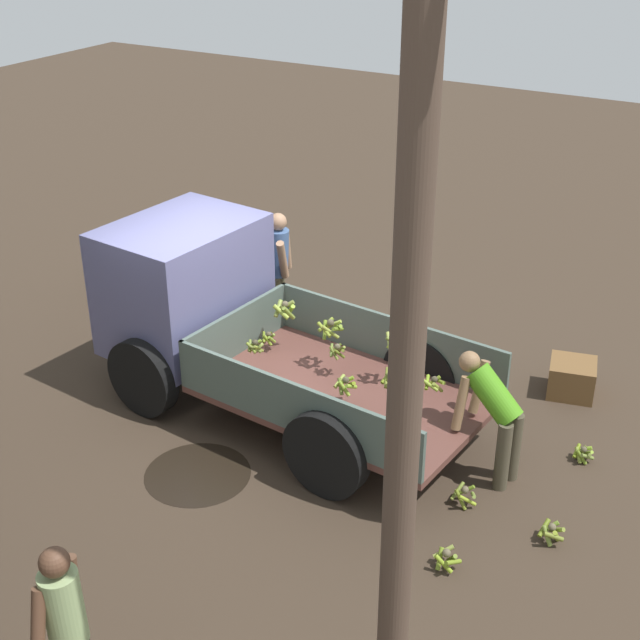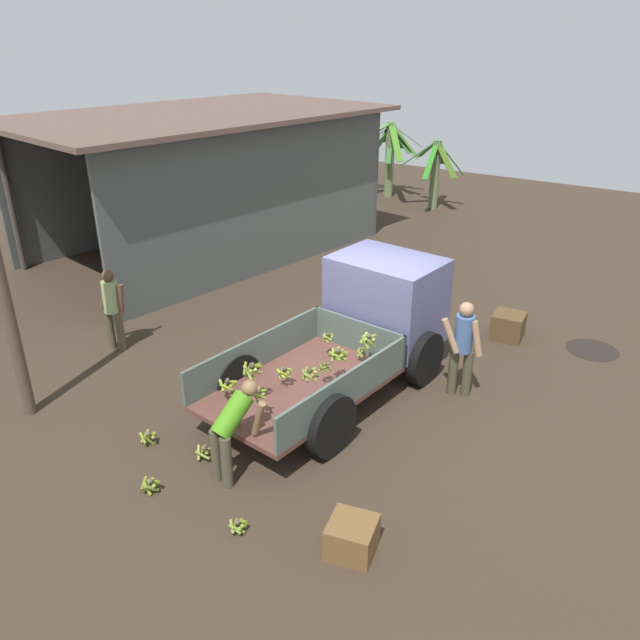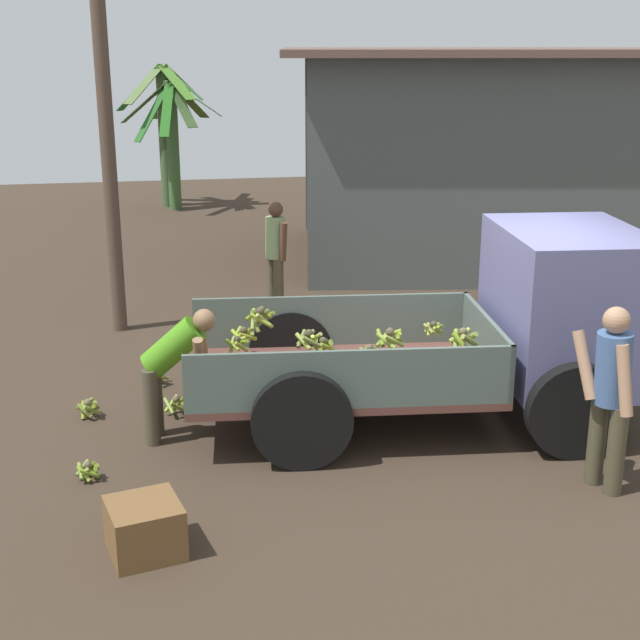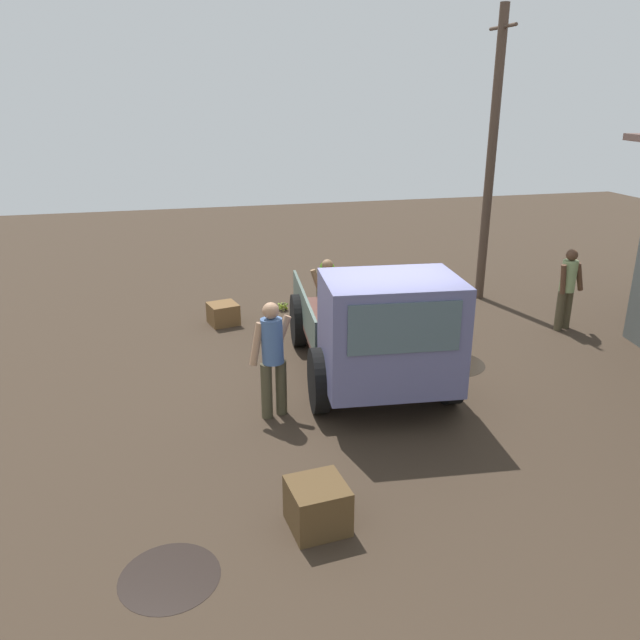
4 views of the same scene
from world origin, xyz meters
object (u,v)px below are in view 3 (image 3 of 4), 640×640
object	(u,v)px
person_foreground_visitor	(610,390)
wooden_crate_0	(145,528)
person_bystander_near_shed	(276,250)
banana_bunch_on_ground_1	(176,404)
person_worker_loading	(173,364)
banana_bunch_on_ground_0	(88,407)
banana_bunch_on_ground_3	(88,470)
banana_bunch_on_ground_2	(157,375)
cargo_truck	(517,322)
utility_pole	(105,101)

from	to	relation	value
person_foreground_visitor	wooden_crate_0	world-z (taller)	person_foreground_visitor
person_bystander_near_shed	banana_bunch_on_ground_1	distance (m)	4.23
wooden_crate_0	person_worker_loading	bearing A→B (deg)	81.86
banana_bunch_on_ground_0	banana_bunch_on_ground_3	distance (m)	1.47
person_bystander_near_shed	person_worker_loading	bearing A→B (deg)	-126.34
banana_bunch_on_ground_2	wooden_crate_0	distance (m)	3.65
cargo_truck	wooden_crate_0	xyz separation A→B (m)	(-3.87, -2.01, -0.86)
banana_bunch_on_ground_2	wooden_crate_0	xyz separation A→B (m)	(-0.12, -3.64, 0.08)
cargo_truck	banana_bunch_on_ground_0	world-z (taller)	cargo_truck
person_worker_loading	banana_bunch_on_ground_2	distance (m)	1.71
person_worker_loading	banana_bunch_on_ground_0	distance (m)	1.34
cargo_truck	utility_pole	distance (m)	6.11
cargo_truck	person_worker_loading	world-z (taller)	cargo_truck
utility_pole	banana_bunch_on_ground_1	size ratio (longest dim) A/B	21.76
banana_bunch_on_ground_1	wooden_crate_0	world-z (taller)	wooden_crate_0
person_worker_loading	banana_bunch_on_ground_3	distance (m)	1.32
wooden_crate_0	cargo_truck	bearing A→B (deg)	27.46
person_worker_loading	person_bystander_near_shed	bearing A→B (deg)	80.25
banana_bunch_on_ground_3	wooden_crate_0	distance (m)	1.43
banana_bunch_on_ground_3	wooden_crate_0	bearing A→B (deg)	-68.61
utility_pole	banana_bunch_on_ground_3	bearing A→B (deg)	-91.90
banana_bunch_on_ground_0	wooden_crate_0	bearing A→B (deg)	-77.69
person_bystander_near_shed	banana_bunch_on_ground_1	size ratio (longest dim) A/B	5.77
person_bystander_near_shed	wooden_crate_0	size ratio (longest dim) A/B	2.96
banana_bunch_on_ground_2	banana_bunch_on_ground_3	world-z (taller)	banana_bunch_on_ground_2
person_foreground_visitor	person_worker_loading	world-z (taller)	person_foreground_visitor
person_foreground_visitor	wooden_crate_0	xyz separation A→B (m)	(-4.05, -0.33, -0.74)
cargo_truck	wooden_crate_0	size ratio (longest dim) A/B	8.71
person_bystander_near_shed	banana_bunch_on_ground_2	distance (m)	3.49
person_foreground_visitor	banana_bunch_on_ground_3	xyz separation A→B (m)	(-4.57, 1.00, -0.85)
banana_bunch_on_ground_1	person_foreground_visitor	bearing A→B (deg)	-32.34
banana_bunch_on_ground_0	banana_bunch_on_ground_2	bearing A→B (deg)	49.29
person_bystander_near_shed	wooden_crate_0	distance (m)	6.84
banana_bunch_on_ground_1	banana_bunch_on_ground_2	distance (m)	0.97
utility_pole	person_bystander_near_shed	bearing A→B (deg)	15.08
person_foreground_visitor	utility_pole	bearing A→B (deg)	-68.99
banana_bunch_on_ground_3	wooden_crate_0	xyz separation A→B (m)	(0.52, -1.33, 0.11)
banana_bunch_on_ground_0	banana_bunch_on_ground_3	world-z (taller)	banana_bunch_on_ground_0
cargo_truck	banana_bunch_on_ground_1	distance (m)	3.73
person_foreground_visitor	wooden_crate_0	distance (m)	4.13
banana_bunch_on_ground_2	banana_bunch_on_ground_3	size ratio (longest dim) A/B	1.19
banana_bunch_on_ground_1	utility_pole	bearing A→B (deg)	102.13
person_bystander_near_shed	banana_bunch_on_ground_1	world-z (taller)	person_bystander_near_shed
person_foreground_visitor	banana_bunch_on_ground_0	distance (m)	5.33
banana_bunch_on_ground_0	banana_bunch_on_ground_1	world-z (taller)	banana_bunch_on_ground_1
utility_pole	banana_bunch_on_ground_3	distance (m)	5.48
utility_pole	wooden_crate_0	bearing A→B (deg)	-86.42
person_bystander_near_shed	banana_bunch_on_ground_0	xyz separation A→B (m)	(-2.55, -3.73, -0.78)
utility_pole	wooden_crate_0	xyz separation A→B (m)	(0.37, -5.90, -2.91)
wooden_crate_0	banana_bunch_on_ground_1	bearing A→B (deg)	83.19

